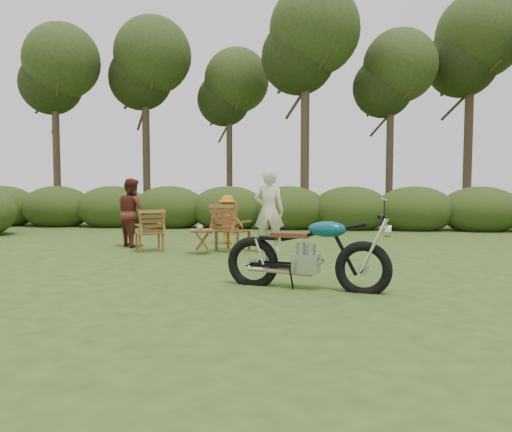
# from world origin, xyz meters

# --- Properties ---
(ground) EXTENTS (80.00, 80.00, 0.00)m
(ground) POSITION_xyz_m (0.00, 0.00, 0.00)
(ground) COLOR #294717
(ground) RESTS_ON ground
(tree_line) EXTENTS (22.52, 11.62, 8.14)m
(tree_line) POSITION_xyz_m (0.50, 9.74, 3.81)
(tree_line) COLOR #3D2C21
(tree_line) RESTS_ON ground
(motorcycle) EXTENTS (2.41, 1.34, 1.30)m
(motorcycle) POSITION_xyz_m (0.73, -0.12, 0.00)
(motorcycle) COLOR #0B8094
(motorcycle) RESTS_ON ground
(lawn_chair_right) EXTENTS (0.94, 0.94, 1.04)m
(lawn_chair_right) POSITION_xyz_m (-0.96, 3.68, 0.00)
(lawn_chair_right) COLOR brown
(lawn_chair_right) RESTS_ON ground
(lawn_chair_left) EXTENTS (0.87, 0.87, 0.93)m
(lawn_chair_left) POSITION_xyz_m (-2.80, 3.42, 0.00)
(lawn_chair_left) COLOR brown
(lawn_chair_left) RESTS_ON ground
(side_table) EXTENTS (0.60, 0.54, 0.52)m
(side_table) POSITION_xyz_m (-1.52, 3.09, 0.26)
(side_table) COLOR brown
(side_table) RESTS_ON ground
(cup) EXTENTS (0.14, 0.14, 0.10)m
(cup) POSITION_xyz_m (-1.57, 3.07, 0.57)
(cup) COLOR beige
(cup) RESTS_ON side_table
(adult_a) EXTENTS (0.68, 0.46, 1.80)m
(adult_a) POSITION_xyz_m (-0.13, 3.45, 0.00)
(adult_a) COLOR beige
(adult_a) RESTS_ON ground
(adult_b) EXTENTS (0.99, 0.99, 1.62)m
(adult_b) POSITION_xyz_m (-3.45, 4.08, 0.00)
(adult_b) COLOR #5A2319
(adult_b) RESTS_ON ground
(child) EXTENTS (0.80, 0.48, 1.20)m
(child) POSITION_xyz_m (-1.29, 4.85, 0.00)
(child) COLOR orange
(child) RESTS_ON ground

